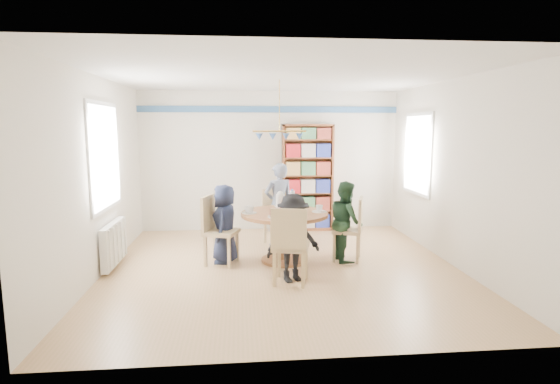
{
  "coord_description": "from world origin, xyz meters",
  "views": [
    {
      "loc": [
        -0.6,
        -6.02,
        2.0
      ],
      "look_at": [
        0.0,
        0.4,
        1.05
      ],
      "focal_mm": 28.0,
      "sensor_mm": 36.0,
      "label": 1
    }
  ],
  "objects": [
    {
      "name": "chair_left",
      "position": [
        -0.96,
        0.32,
        0.56
      ],
      "size": [
        0.57,
        0.57,
        1.02
      ],
      "color": "tan",
      "rests_on": "ground"
    },
    {
      "name": "chair_far",
      "position": [
        0.02,
        1.36,
        0.52
      ],
      "size": [
        0.51,
        0.51,
        0.95
      ],
      "color": "tan",
      "rests_on": "ground"
    },
    {
      "name": "person_right",
      "position": [
        0.99,
        0.3,
        0.61
      ],
      "size": [
        0.49,
        0.61,
        1.21
      ],
      "primitive_type": "imported",
      "rotation": [
        0.0,
        0.0,
        1.62
      ],
      "color": "#19331F",
      "rests_on": "ground"
    },
    {
      "name": "bookshelf",
      "position": [
        0.72,
        2.34,
        1.02
      ],
      "size": [
        0.98,
        0.3,
        2.07
      ],
      "color": "brown",
      "rests_on": "ground"
    },
    {
      "name": "chair_right",
      "position": [
        1.09,
        0.29,
        0.53
      ],
      "size": [
        0.54,
        0.54,
        0.97
      ],
      "color": "tan",
      "rests_on": "ground"
    },
    {
      "name": "room_shell",
      "position": [
        -0.26,
        0.87,
        1.65
      ],
      "size": [
        5.0,
        5.0,
        5.0
      ],
      "color": "white",
      "rests_on": "ground"
    },
    {
      "name": "tableware",
      "position": [
        0.03,
        0.36,
        0.82
      ],
      "size": [
        1.27,
        1.27,
        0.33
      ],
      "color": "white",
      "rests_on": "dining_table"
    },
    {
      "name": "ground",
      "position": [
        0.0,
        0.0,
        0.0
      ],
      "size": [
        5.0,
        5.0,
        0.0
      ],
      "primitive_type": "plane",
      "color": "tan"
    },
    {
      "name": "chair_near",
      "position": [
        0.03,
        -0.67,
        0.56
      ],
      "size": [
        0.55,
        0.55,
        1.02
      ],
      "color": "tan",
      "rests_on": "ground"
    },
    {
      "name": "person_near",
      "position": [
        0.08,
        -0.53,
        0.58
      ],
      "size": [
        0.85,
        0.66,
        1.16
      ],
      "primitive_type": "imported",
      "rotation": [
        0.0,
        0.0,
        0.35
      ],
      "color": "black",
      "rests_on": "ground"
    },
    {
      "name": "person_left",
      "position": [
        -0.83,
        0.38,
        0.59
      ],
      "size": [
        0.44,
        0.61,
        1.17
      ],
      "primitive_type": "imported",
      "rotation": [
        0.0,
        0.0,
        -1.68
      ],
      "color": "#181D34",
      "rests_on": "ground"
    },
    {
      "name": "person_far",
      "position": [
        0.06,
        1.26,
        0.71
      ],
      "size": [
        0.59,
        0.48,
        1.41
      ],
      "primitive_type": "imported",
      "rotation": [
        0.0,
        0.0,
        3.45
      ],
      "color": "gray",
      "rests_on": "ground"
    },
    {
      "name": "radiator",
      "position": [
        -2.42,
        0.3,
        0.35
      ],
      "size": [
        0.12,
        1.0,
        0.6
      ],
      "color": "silver",
      "rests_on": "ground"
    },
    {
      "name": "dining_table",
      "position": [
        0.06,
        0.34,
        0.56
      ],
      "size": [
        1.3,
        1.3,
        0.75
      ],
      "color": "brown",
      "rests_on": "ground"
    }
  ]
}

